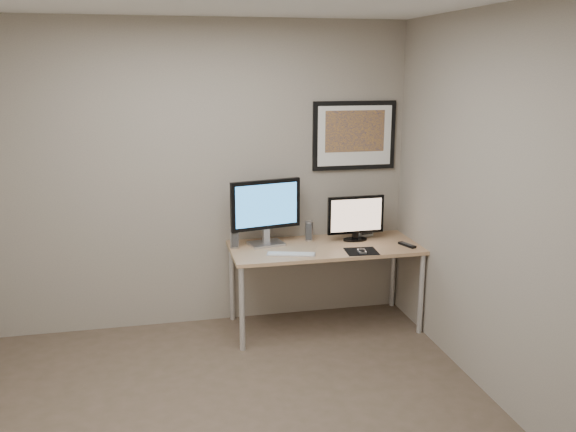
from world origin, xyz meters
name	(u,v)px	position (x,y,z in m)	size (l,w,h in m)	color
floor	(229,426)	(0.00, 0.00, 0.00)	(3.60, 3.60, 0.00)	#493E2E
room	(214,158)	(0.00, 0.45, 1.64)	(3.60, 3.60, 3.60)	white
desk	(325,253)	(1.00, 1.35, 0.66)	(1.60, 0.70, 0.73)	#A5714F
framed_art	(354,135)	(1.35, 1.68, 1.62)	(0.75, 0.04, 0.60)	black
monitor_large	(266,209)	(0.52, 1.48, 1.04)	(0.61, 0.25, 0.56)	#B8B8BD
monitor_tv	(356,217)	(1.31, 1.45, 0.94)	(0.51, 0.12, 0.40)	black
speaker_left	(235,237)	(0.25, 1.46, 0.82)	(0.07, 0.07, 0.18)	#B8B8BD
speaker_right	(309,231)	(0.91, 1.54, 0.82)	(0.07, 0.07, 0.17)	#B8B8BD
keyboard	(291,254)	(0.67, 1.16, 0.74)	(0.39, 0.10, 0.01)	silver
mousepad	(361,251)	(1.25, 1.13, 0.73)	(0.26, 0.23, 0.00)	black
mouse	(362,250)	(1.24, 1.09, 0.75)	(0.05, 0.10, 0.03)	black
remote	(407,245)	(1.68, 1.19, 0.74)	(0.05, 0.18, 0.02)	black
fan_unit	(364,224)	(1.43, 1.59, 0.84)	(0.14, 0.10, 0.22)	silver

